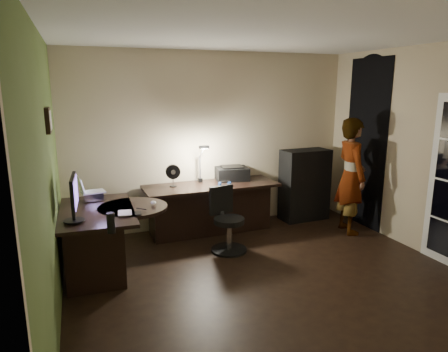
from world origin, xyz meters
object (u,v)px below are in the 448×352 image
object	(u,v)px
office_chair	(229,220)
person	(351,176)
monitor	(73,205)
cabinet	(305,185)
desk_right	(212,209)
desk_left	(99,241)

from	to	relation	value
office_chair	person	size ratio (longest dim) A/B	0.50
monitor	person	distance (m)	3.92
office_chair	person	world-z (taller)	person
office_chair	cabinet	bearing A→B (deg)	13.92
cabinet	desk_right	bearing A→B (deg)	179.89
desk_left	desk_right	xyz separation A→B (m)	(1.68, 0.80, -0.01)
monitor	office_chair	world-z (taller)	monitor
desk_left	cabinet	xyz separation A→B (m)	(3.33, 0.88, 0.20)
cabinet	desk_left	bearing A→B (deg)	-167.99
monitor	office_chair	xyz separation A→B (m)	(1.91, 0.42, -0.53)
desk_left	person	distance (m)	3.68
cabinet	monitor	world-z (taller)	cabinet
cabinet	person	size ratio (longest dim) A/B	0.67
monitor	desk_left	bearing A→B (deg)	60.45
desk_right	desk_left	bearing A→B (deg)	-155.58
desk_left	desk_right	bearing A→B (deg)	26.92
desk_left	office_chair	bearing A→B (deg)	2.88
desk_right	office_chair	world-z (taller)	office_chair
desk_left	monitor	size ratio (longest dim) A/B	2.51
desk_left	monitor	xyz separation A→B (m)	(-0.24, -0.37, 0.58)
desk_left	office_chair	size ratio (longest dim) A/B	1.55
cabinet	monitor	size ratio (longest dim) A/B	2.18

